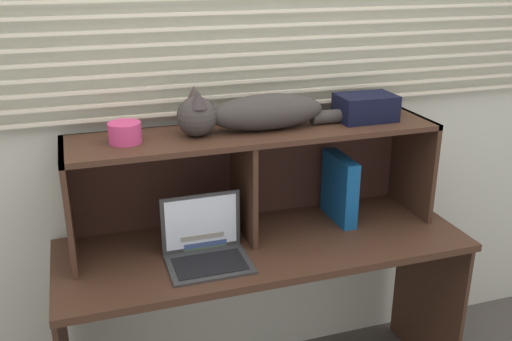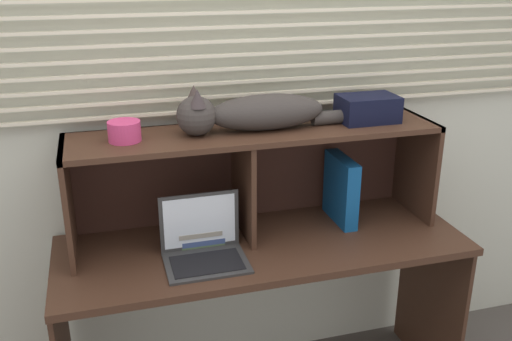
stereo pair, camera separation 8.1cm
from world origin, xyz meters
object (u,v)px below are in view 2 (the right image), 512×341
object	(u,v)px
binder_upright	(341,189)
storage_box	(368,108)
cat	(253,112)
book_stack	(198,230)
laptop	(204,246)
small_basket	(124,131)

from	to	relation	value
binder_upright	storage_box	bearing A→B (deg)	0.00
cat	book_stack	distance (m)	0.53
cat	laptop	distance (m)	0.55
book_stack	small_basket	bearing A→B (deg)	179.21
binder_upright	laptop	bearing A→B (deg)	-164.72
cat	binder_upright	bearing A→B (deg)	-0.00
cat	binder_upright	xyz separation A→B (m)	(0.39, -0.00, -0.37)
cat	small_basket	world-z (taller)	cat
small_basket	cat	bearing A→B (deg)	0.00
binder_upright	small_basket	size ratio (longest dim) A/B	2.39
book_stack	storage_box	bearing A→B (deg)	0.28
laptop	small_basket	world-z (taller)	small_basket
cat	book_stack	xyz separation A→B (m)	(-0.23, -0.00, -0.47)
cat	binder_upright	size ratio (longest dim) A/B	2.81
book_stack	storage_box	distance (m)	0.85
cat	book_stack	size ratio (longest dim) A/B	3.82
binder_upright	storage_box	size ratio (longest dim) A/B	1.22
cat	book_stack	world-z (taller)	cat
small_basket	storage_box	bearing A→B (deg)	0.00
laptop	book_stack	size ratio (longest dim) A/B	1.45
binder_upright	small_basket	xyz separation A→B (m)	(-0.88, 0.00, 0.33)
book_stack	storage_box	size ratio (longest dim) A/B	0.90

